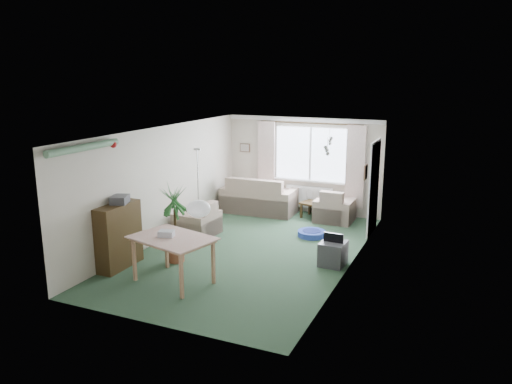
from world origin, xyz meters
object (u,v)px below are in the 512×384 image
at_px(dining_table, 173,260).
at_px(tv_cube, 333,254).
at_px(bookshelf, 119,236).
at_px(houseplant, 175,224).
at_px(coffee_table, 319,211).
at_px(armchair_left, 197,218).
at_px(sofa, 260,194).
at_px(armchair_corner, 335,205).
at_px(pet_bed, 312,234).

distance_m(dining_table, tv_cube, 2.92).
bearing_deg(bookshelf, houseplant, 37.94).
relative_size(coffee_table, dining_table, 0.69).
bearing_deg(armchair_left, bookshelf, -4.29).
bearing_deg(houseplant, dining_table, -59.89).
distance_m(sofa, tv_cube, 3.87).
xyz_separation_m(armchair_corner, houseplant, (-2.03, -3.78, 0.35)).
distance_m(armchair_corner, pet_bed, 1.38).
distance_m(tv_cube, pet_bed, 1.68).
bearing_deg(sofa, houseplant, 87.10).
bearing_deg(coffee_table, dining_table, -104.05).
height_order(armchair_left, coffee_table, armchair_left).
bearing_deg(tv_cube, pet_bed, 123.96).
bearing_deg(armchair_corner, coffee_table, -3.80).
bearing_deg(pet_bed, coffee_table, 100.33).
xyz_separation_m(bookshelf, houseplant, (0.80, 0.63, 0.15)).
distance_m(coffee_table, houseplant, 4.18).
bearing_deg(dining_table, armchair_left, 111.45).
relative_size(armchair_left, dining_table, 0.67).
xyz_separation_m(armchair_corner, bookshelf, (-2.83, -4.41, 0.20)).
height_order(coffee_table, pet_bed, coffee_table).
distance_m(coffee_table, tv_cube, 3.00).
xyz_separation_m(coffee_table, tv_cube, (1.11, -2.79, 0.03)).
bearing_deg(bookshelf, dining_table, -8.95).
distance_m(sofa, armchair_left, 2.31).
distance_m(armchair_corner, dining_table, 4.86).
distance_m(coffee_table, pet_bed, 1.38).
height_order(houseplant, pet_bed, houseplant).
xyz_separation_m(coffee_table, bookshelf, (-2.43, -4.44, 0.40)).
distance_m(armchair_left, tv_cube, 3.25).
distance_m(armchair_left, houseplant, 1.67).
distance_m(armchair_left, coffee_table, 3.08).
relative_size(sofa, coffee_table, 2.14).
height_order(coffee_table, bookshelf, bookshelf).
bearing_deg(tv_cube, dining_table, -137.84).
height_order(armchair_corner, coffee_table, armchair_corner).
distance_m(armchair_corner, houseplant, 4.31).
distance_m(armchair_corner, armchair_left, 3.34).
xyz_separation_m(coffee_table, houseplant, (-1.64, -3.81, 0.55)).
height_order(sofa, armchair_left, sofa).
distance_m(bookshelf, pet_bed, 4.12).
bearing_deg(bookshelf, sofa, 78.51).
height_order(armchair_left, bookshelf, bookshelf).
distance_m(coffee_table, bookshelf, 5.08).
relative_size(armchair_left, coffee_table, 0.97).
bearing_deg(houseplant, bookshelf, -141.65).
bearing_deg(armchair_corner, sofa, -0.93).
height_order(armchair_corner, pet_bed, armchair_corner).
relative_size(bookshelf, houseplant, 0.80).
height_order(houseplant, tv_cube, houseplant).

